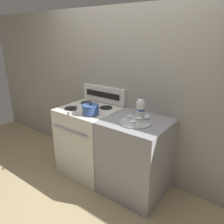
{
  "coord_description": "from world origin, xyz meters",
  "views": [
    {
      "loc": [
        1.51,
        -2.0,
        1.87
      ],
      "look_at": [
        0.1,
        -0.1,
        1.02
      ],
      "focal_mm": 35.0,
      "sensor_mm": 36.0,
      "label": 1
    }
  ],
  "objects_px": {
    "teacup_front": "(133,123)",
    "teacup_left": "(138,120)",
    "stove": "(90,140)",
    "teapot": "(140,109)",
    "creamer_jug": "(147,119)",
    "teacup_right": "(129,118)",
    "serving_tray": "(135,122)",
    "saucepan": "(90,109)"
  },
  "relations": [
    {
      "from": "teacup_front",
      "to": "teacup_left",
      "type": "bearing_deg",
      "value": 86.0
    },
    {
      "from": "stove",
      "to": "teacup_front",
      "type": "distance_m",
      "value": 0.95
    },
    {
      "from": "stove",
      "to": "teapot",
      "type": "relative_size",
      "value": 3.68
    },
    {
      "from": "teapot",
      "to": "creamer_jug",
      "type": "relative_size",
      "value": 3.82
    },
    {
      "from": "teacup_right",
      "to": "teacup_front",
      "type": "distance_m",
      "value": 0.15
    },
    {
      "from": "teapot",
      "to": "teacup_right",
      "type": "distance_m",
      "value": 0.17
    },
    {
      "from": "serving_tray",
      "to": "saucepan",
      "type": "bearing_deg",
      "value": -170.47
    },
    {
      "from": "teacup_front",
      "to": "creamer_jug",
      "type": "bearing_deg",
      "value": 71.02
    },
    {
      "from": "saucepan",
      "to": "serving_tray",
      "type": "height_order",
      "value": "saucepan"
    },
    {
      "from": "teapot",
      "to": "teacup_left",
      "type": "relative_size",
      "value": 2.52
    },
    {
      "from": "teapot",
      "to": "teacup_left",
      "type": "bearing_deg",
      "value": -67.48
    },
    {
      "from": "teacup_left",
      "to": "teacup_front",
      "type": "bearing_deg",
      "value": -94.0
    },
    {
      "from": "stove",
      "to": "teapot",
      "type": "bearing_deg",
      "value": 4.34
    },
    {
      "from": "teacup_left",
      "to": "serving_tray",
      "type": "bearing_deg",
      "value": -179.7
    },
    {
      "from": "saucepan",
      "to": "creamer_jug",
      "type": "relative_size",
      "value": 4.44
    },
    {
      "from": "serving_tray",
      "to": "creamer_jug",
      "type": "relative_size",
      "value": 5.28
    },
    {
      "from": "creamer_jug",
      "to": "teacup_front",
      "type": "bearing_deg",
      "value": -108.98
    },
    {
      "from": "serving_tray",
      "to": "teacup_front",
      "type": "relative_size",
      "value": 3.48
    },
    {
      "from": "stove",
      "to": "teacup_front",
      "type": "xyz_separation_m",
      "value": [
        0.78,
        -0.17,
        0.51
      ]
    },
    {
      "from": "stove",
      "to": "teacup_left",
      "type": "height_order",
      "value": "teacup_left"
    },
    {
      "from": "stove",
      "to": "saucepan",
      "type": "xyz_separation_m",
      "value": [
        0.17,
        -0.15,
        0.54
      ]
    },
    {
      "from": "stove",
      "to": "creamer_jug",
      "type": "height_order",
      "value": "creamer_jug"
    },
    {
      "from": "teapot",
      "to": "teacup_right",
      "type": "relative_size",
      "value": 2.52
    },
    {
      "from": "teacup_left",
      "to": "stove",
      "type": "bearing_deg",
      "value": 175.92
    },
    {
      "from": "saucepan",
      "to": "teacup_left",
      "type": "xyz_separation_m",
      "value": [
        0.62,
        0.1,
        -0.03
      ]
    },
    {
      "from": "stove",
      "to": "serving_tray",
      "type": "distance_m",
      "value": 0.89
    },
    {
      "from": "saucepan",
      "to": "teacup_front",
      "type": "height_order",
      "value": "saucepan"
    },
    {
      "from": "teacup_right",
      "to": "creamer_jug",
      "type": "distance_m",
      "value": 0.2
    },
    {
      "from": "saucepan",
      "to": "teacup_right",
      "type": "bearing_deg",
      "value": 10.53
    },
    {
      "from": "saucepan",
      "to": "teacup_front",
      "type": "distance_m",
      "value": 0.61
    },
    {
      "from": "teacup_right",
      "to": "teacup_left",
      "type": "bearing_deg",
      "value": 2.36
    },
    {
      "from": "teapot",
      "to": "creamer_jug",
      "type": "height_order",
      "value": "teapot"
    },
    {
      "from": "teapot",
      "to": "teacup_left",
      "type": "height_order",
      "value": "teapot"
    },
    {
      "from": "teacup_right",
      "to": "stove",
      "type": "bearing_deg",
      "value": 174.78
    },
    {
      "from": "serving_tray",
      "to": "teapot",
      "type": "relative_size",
      "value": 1.38
    },
    {
      "from": "teacup_right",
      "to": "teacup_front",
      "type": "bearing_deg",
      "value": -43.63
    },
    {
      "from": "saucepan",
      "to": "teapot",
      "type": "xyz_separation_m",
      "value": [
        0.57,
        0.21,
        0.07
      ]
    },
    {
      "from": "serving_tray",
      "to": "teapot",
      "type": "height_order",
      "value": "teapot"
    },
    {
      "from": "stove",
      "to": "saucepan",
      "type": "bearing_deg",
      "value": -41.7
    },
    {
      "from": "teapot",
      "to": "teacup_front",
      "type": "relative_size",
      "value": 2.52
    },
    {
      "from": "stove",
      "to": "creamer_jug",
      "type": "xyz_separation_m",
      "value": [
        0.85,
        0.02,
        0.51
      ]
    },
    {
      "from": "teapot",
      "to": "teacup_front",
      "type": "height_order",
      "value": "teapot"
    }
  ]
}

